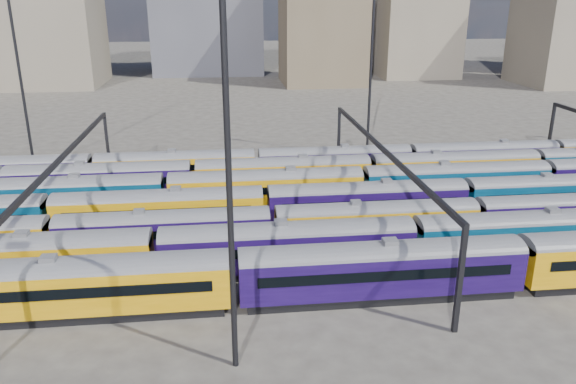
{
  "coord_description": "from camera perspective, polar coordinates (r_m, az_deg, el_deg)",
  "views": [
    {
      "loc": [
        -5.17,
        -51.62,
        21.69
      ],
      "look_at": [
        1.04,
        1.62,
        3.0
      ],
      "focal_mm": 35.0,
      "sensor_mm": 36.0,
      "label": 1
    }
  ],
  "objects": [
    {
      "name": "rake_2",
      "position": [
        50.59,
        -1.59,
        -3.12
      ],
      "size": [
        114.62,
        2.8,
        4.7
      ],
      "color": "black",
      "rests_on": "ground"
    },
    {
      "name": "mast_2",
      "position": [
        30.61,
        -6.14,
        4.5
      ],
      "size": [
        1.4,
        0.5,
        25.6
      ],
      "color": "black",
      "rests_on": "ground"
    },
    {
      "name": "rake_5",
      "position": [
        66.68,
        8.35,
        2.42
      ],
      "size": [
        123.06,
        3.0,
        5.05
      ],
      "color": "black",
      "rests_on": "ground"
    },
    {
      "name": "ground",
      "position": [
        56.23,
        -0.86,
        -3.47
      ],
      "size": [
        500.0,
        500.0,
        0.0
      ],
      "primitive_type": "plane",
      "color": "#3C3733",
      "rests_on": "ground"
    },
    {
      "name": "mast_1",
      "position": [
        78.08,
        -25.73,
        11.7
      ],
      "size": [
        1.4,
        0.5,
        25.6
      ],
      "color": "black",
      "rests_on": "ground"
    },
    {
      "name": "rake_4",
      "position": [
        61.52,
        7.61,
        1.09
      ],
      "size": [
        126.02,
        3.07,
        5.18
      ],
      "color": "black",
      "rests_on": "ground"
    },
    {
      "name": "rake_6",
      "position": [
        70.66,
        4.75,
        3.41
      ],
      "size": [
        136.66,
        2.86,
        4.8
      ],
      "color": "black",
      "rests_on": "ground"
    },
    {
      "name": "gantry_1",
      "position": [
        55.74,
        -21.83,
        2.31
      ],
      "size": [
        0.35,
        40.35,
        8.03
      ],
      "color": "black",
      "rests_on": "ground"
    },
    {
      "name": "mast_3",
      "position": [
        78.64,
        8.47,
        13.39
      ],
      "size": [
        1.4,
        0.5,
        25.6
      ],
      "color": "black",
      "rests_on": "ground"
    },
    {
      "name": "rake_1",
      "position": [
        46.1,
        -13.33,
        -5.61
      ],
      "size": [
        127.05,
        3.1,
        5.22
      ],
      "color": "black",
      "rests_on": "ground"
    },
    {
      "name": "gantry_2",
      "position": [
        55.83,
        9.38,
        3.48
      ],
      "size": [
        0.35,
        40.35,
        8.03
      ],
      "color": "black",
      "rests_on": "ground"
    },
    {
      "name": "rake_0",
      "position": [
        42.72,
        9.49,
        -7.28
      ],
      "size": [
        152.6,
        3.19,
        5.37
      ],
      "color": "black",
      "rests_on": "ground"
    },
    {
      "name": "rake_3",
      "position": [
        55.15,
        -2.32,
        -1.0
      ],
      "size": [
        122.39,
        2.99,
        5.02
      ],
      "color": "black",
      "rests_on": "ground"
    }
  ]
}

